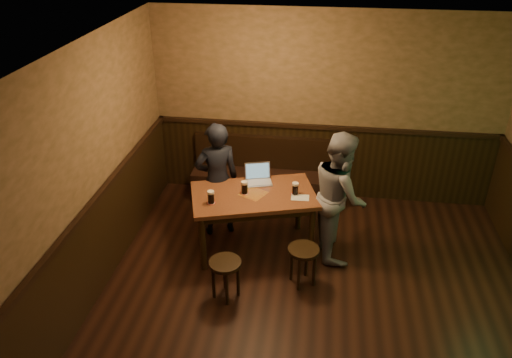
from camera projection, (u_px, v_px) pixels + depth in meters
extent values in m
cube|color=black|center=(312.00, 337.00, 5.23)|extent=(5.00, 6.00, 0.02)
cube|color=beige|center=(331.00, 74.00, 3.87)|extent=(5.00, 6.00, 0.02)
cube|color=#95694C|center=(326.00, 108.00, 7.16)|extent=(5.00, 0.02, 2.80)
cube|color=#95694C|center=(61.00, 205.00, 4.86)|extent=(0.02, 6.00, 2.80)
cube|color=black|center=(322.00, 162.00, 7.54)|extent=(4.98, 0.04, 1.10)
cube|color=black|center=(79.00, 274.00, 5.26)|extent=(0.04, 5.98, 1.10)
cube|color=black|center=(325.00, 127.00, 7.24)|extent=(4.98, 0.06, 0.06)
cube|color=black|center=(72.00, 228.00, 4.98)|extent=(0.06, 5.98, 0.06)
cube|color=black|center=(265.00, 186.00, 7.57)|extent=(2.20, 0.50, 0.45)
cube|color=black|center=(267.00, 152.00, 7.51)|extent=(2.20, 0.10, 0.50)
cube|color=brown|center=(254.00, 196.00, 6.21)|extent=(1.71, 1.27, 0.05)
cube|color=#30200D|center=(254.00, 201.00, 6.25)|extent=(1.55, 1.11, 0.09)
cube|color=maroon|center=(254.00, 194.00, 6.20)|extent=(0.38, 0.38, 0.00)
cylinder|color=#30200D|center=(203.00, 243.00, 6.01)|extent=(0.08, 0.08, 0.76)
cylinder|color=#30200D|center=(200.00, 213.00, 6.62)|extent=(0.08, 0.08, 0.76)
cylinder|color=#30200D|center=(311.00, 234.00, 6.20)|extent=(0.08, 0.08, 0.76)
cylinder|color=#30200D|center=(299.00, 204.00, 6.80)|extent=(0.08, 0.08, 0.76)
cylinder|color=black|center=(225.00, 263.00, 5.54)|extent=(0.45, 0.45, 0.04)
cylinder|color=black|center=(238.00, 279.00, 5.67)|extent=(0.04, 0.04, 0.47)
cylinder|color=black|center=(225.00, 272.00, 5.77)|extent=(0.04, 0.04, 0.47)
cylinder|color=black|center=(213.00, 281.00, 5.64)|extent=(0.04, 0.04, 0.47)
cylinder|color=black|center=(227.00, 288.00, 5.53)|extent=(0.04, 0.04, 0.47)
cylinder|color=black|center=(304.00, 250.00, 5.74)|extent=(0.45, 0.45, 0.04)
cylinder|color=black|center=(314.00, 269.00, 5.81)|extent=(0.04, 0.04, 0.48)
cylinder|color=black|center=(306.00, 260.00, 5.97)|extent=(0.04, 0.04, 0.48)
cylinder|color=black|center=(291.00, 263.00, 5.90)|extent=(0.04, 0.04, 0.48)
cylinder|color=black|center=(299.00, 274.00, 5.74)|extent=(0.04, 0.04, 0.48)
cylinder|color=maroon|center=(211.00, 203.00, 6.00)|extent=(0.11, 0.11, 0.00)
cylinder|color=silver|center=(211.00, 202.00, 6.00)|extent=(0.09, 0.09, 0.00)
cylinder|color=black|center=(211.00, 198.00, 5.97)|extent=(0.08, 0.08, 0.13)
cylinder|color=beige|center=(211.00, 192.00, 5.93)|extent=(0.08, 0.08, 0.03)
cylinder|color=maroon|center=(245.00, 193.00, 6.21)|extent=(0.11, 0.11, 0.00)
cylinder|color=silver|center=(245.00, 193.00, 6.20)|extent=(0.09, 0.09, 0.00)
cylinder|color=black|center=(245.00, 188.00, 6.17)|extent=(0.08, 0.08, 0.13)
cylinder|color=beige|center=(245.00, 183.00, 6.13)|extent=(0.08, 0.08, 0.03)
cylinder|color=maroon|center=(295.00, 194.00, 6.19)|extent=(0.10, 0.10, 0.00)
cylinder|color=silver|center=(295.00, 194.00, 6.19)|extent=(0.09, 0.09, 0.00)
cylinder|color=black|center=(295.00, 189.00, 6.16)|extent=(0.08, 0.08, 0.12)
cylinder|color=beige|center=(295.00, 184.00, 6.12)|extent=(0.08, 0.08, 0.03)
cube|color=silver|center=(259.00, 183.00, 6.42)|extent=(0.38, 0.31, 0.02)
cube|color=#B2B2B7|center=(259.00, 182.00, 6.42)|extent=(0.34, 0.26, 0.00)
cube|color=silver|center=(257.00, 170.00, 6.47)|extent=(0.34, 0.16, 0.22)
cube|color=teal|center=(258.00, 171.00, 6.46)|extent=(0.30, 0.13, 0.19)
cube|color=silver|center=(300.00, 198.00, 6.11)|extent=(0.22, 0.16, 0.00)
imported|color=black|center=(217.00, 180.00, 6.54)|extent=(0.69, 0.60, 1.60)
imported|color=gray|center=(339.00, 195.00, 6.13)|extent=(0.77, 0.91, 1.66)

